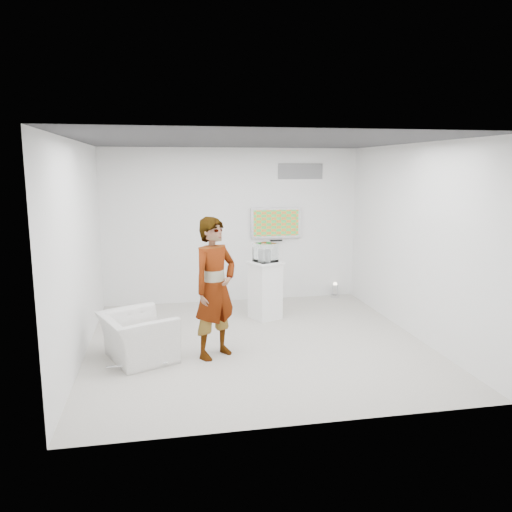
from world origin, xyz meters
name	(u,v)px	position (x,y,z in m)	size (l,w,h in m)	color
room	(257,245)	(0.00, 0.00, 1.50)	(5.01, 5.01, 3.00)	#B8B3A8
tv	(276,223)	(0.85, 2.45, 1.55)	(1.00, 0.08, 0.60)	silver
logo_decal	(300,171)	(1.35, 2.49, 2.55)	(0.90, 0.02, 0.30)	slate
person	(215,288)	(-0.67, -0.41, 0.99)	(0.72, 0.47, 1.97)	white
armchair	(138,337)	(-1.74, -0.34, 0.32)	(1.00, 0.87, 0.65)	white
pedestal	(265,290)	(0.38, 1.20, 0.51)	(0.49, 0.49, 1.01)	white
floor_uplight	(335,290)	(2.08, 2.34, 0.15)	(0.19, 0.19, 0.30)	silver
vitrine	(265,253)	(0.38, 1.20, 1.18)	(0.33, 0.33, 0.33)	white
console	(265,255)	(0.38, 1.20, 1.13)	(0.05, 0.17, 0.23)	white
wii_remote	(220,229)	(-0.56, -0.14, 1.78)	(0.04, 0.15, 0.04)	white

